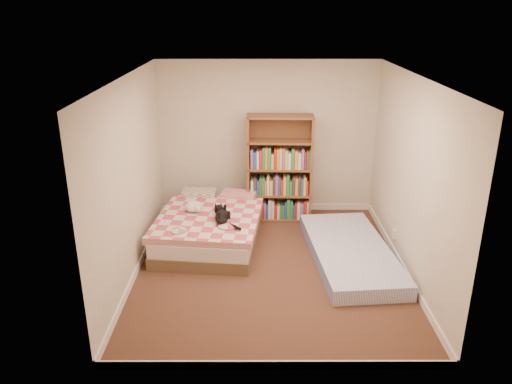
{
  "coord_description": "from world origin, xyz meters",
  "views": [
    {
      "loc": [
        -0.2,
        -5.87,
        3.29
      ],
      "look_at": [
        -0.19,
        0.3,
        0.96
      ],
      "focal_mm": 35.0,
      "sensor_mm": 36.0,
      "label": 1
    }
  ],
  "objects_px": {
    "bed": "(211,226)",
    "white_dog": "(194,207)",
    "bookshelf": "(279,183)",
    "black_cat": "(223,215)",
    "floor_mattress": "(350,252)"
  },
  "relations": [
    {
      "from": "floor_mattress",
      "to": "white_dog",
      "type": "relative_size",
      "value": 6.77
    },
    {
      "from": "bookshelf",
      "to": "bed",
      "type": "bearing_deg",
      "value": -139.19
    },
    {
      "from": "bed",
      "to": "floor_mattress",
      "type": "relative_size",
      "value": 0.92
    },
    {
      "from": "bed",
      "to": "white_dog",
      "type": "xyz_separation_m",
      "value": [
        -0.23,
        0.02,
        0.3
      ]
    },
    {
      "from": "bookshelf",
      "to": "white_dog",
      "type": "relative_size",
      "value": 5.17
    },
    {
      "from": "bookshelf",
      "to": "black_cat",
      "type": "bearing_deg",
      "value": -124.53
    },
    {
      "from": "floor_mattress",
      "to": "black_cat",
      "type": "distance_m",
      "value": 1.83
    },
    {
      "from": "bookshelf",
      "to": "black_cat",
      "type": "relative_size",
      "value": 2.32
    },
    {
      "from": "bed",
      "to": "white_dog",
      "type": "relative_size",
      "value": 6.26
    },
    {
      "from": "black_cat",
      "to": "floor_mattress",
      "type": "bearing_deg",
      "value": -23.56
    },
    {
      "from": "bookshelf",
      "to": "black_cat",
      "type": "xyz_separation_m",
      "value": [
        -0.84,
        -1.15,
        -0.07
      ]
    },
    {
      "from": "bed",
      "to": "white_dog",
      "type": "bearing_deg",
      "value": -178.92
    },
    {
      "from": "bookshelf",
      "to": "floor_mattress",
      "type": "xyz_separation_m",
      "value": [
        0.92,
        -1.43,
        -0.51
      ]
    },
    {
      "from": "black_cat",
      "to": "white_dog",
      "type": "xyz_separation_m",
      "value": [
        -0.43,
        0.33,
        -0.0
      ]
    },
    {
      "from": "bookshelf",
      "to": "white_dog",
      "type": "bearing_deg",
      "value": -145.35
    }
  ]
}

